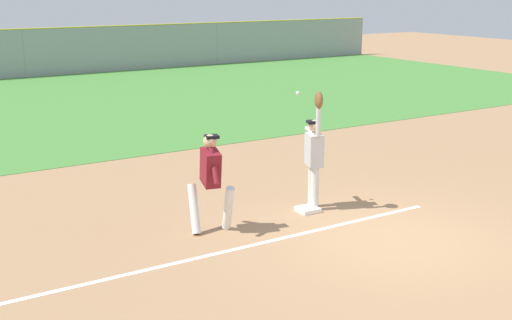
# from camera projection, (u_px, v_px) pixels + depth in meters

# --- Properties ---
(ground_plane) EXTENTS (75.42, 75.42, 0.00)m
(ground_plane) POSITION_uv_depth(u_px,v_px,m) (392.00, 240.00, 11.30)
(ground_plane) COLOR #A37A54
(outfield_grass) EXTENTS (40.35, 16.74, 0.01)m
(outfield_grass) POSITION_uv_depth(u_px,v_px,m) (85.00, 103.00, 24.33)
(outfield_grass) COLOR #478438
(outfield_grass) RESTS_ON ground_plane
(chalk_foul_line) EXTENTS (12.00, 0.15, 0.01)m
(chalk_foul_line) POSITION_uv_depth(u_px,v_px,m) (124.00, 275.00, 9.91)
(chalk_foul_line) COLOR white
(chalk_foul_line) RESTS_ON ground_plane
(first_base) EXTENTS (0.40, 0.40, 0.08)m
(first_base) POSITION_uv_depth(u_px,v_px,m) (308.00, 209.00, 12.70)
(first_base) COLOR white
(first_base) RESTS_ON ground_plane
(fielder) EXTENTS (0.43, 0.87, 2.28)m
(fielder) POSITION_uv_depth(u_px,v_px,m) (314.00, 151.00, 12.60)
(fielder) COLOR silver
(fielder) RESTS_ON ground_plane
(runner) EXTENTS (0.75, 0.84, 1.72)m
(runner) POSITION_uv_depth(u_px,v_px,m) (211.00, 176.00, 11.42)
(runner) COLOR white
(runner) RESTS_ON ground_plane
(baseball) EXTENTS (0.07, 0.07, 0.07)m
(baseball) POSITION_uv_depth(u_px,v_px,m) (298.00, 93.00, 12.53)
(baseball) COLOR white
(outfield_fence) EXTENTS (40.43, 0.08, 2.23)m
(outfield_fence) POSITION_uv_depth(u_px,v_px,m) (24.00, 53.00, 30.92)
(outfield_fence) COLOR #93999E
(outfield_fence) RESTS_ON ground_plane
(parked_car_tan) EXTENTS (4.54, 2.40, 1.25)m
(parked_car_tan) POSITION_uv_depth(u_px,v_px,m) (31.00, 55.00, 34.70)
(parked_car_tan) COLOR tan
(parked_car_tan) RESTS_ON ground_plane
(parked_car_black) EXTENTS (4.57, 2.47, 1.25)m
(parked_car_black) POSITION_uv_depth(u_px,v_px,m) (111.00, 51.00, 36.80)
(parked_car_black) COLOR black
(parked_car_black) RESTS_ON ground_plane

